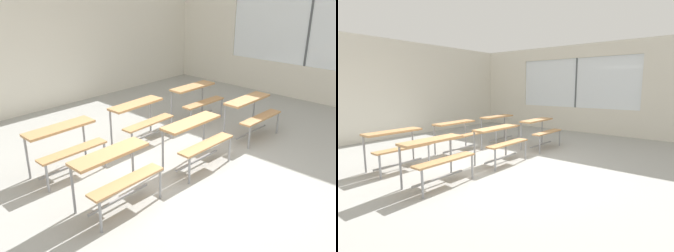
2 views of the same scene
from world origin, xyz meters
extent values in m
cube|color=#9E9E99|center=(0.00, 0.00, -0.03)|extent=(10.00, 9.00, 0.05)
cube|color=silver|center=(0.00, 4.50, 1.50)|extent=(10.00, 0.12, 3.00)
cube|color=silver|center=(5.00, 0.00, 0.42)|extent=(0.12, 9.00, 0.85)
cube|color=silver|center=(5.00, 3.55, 1.70)|extent=(0.12, 1.90, 1.70)
cube|color=white|center=(5.00, 0.50, 1.70)|extent=(0.02, 4.20, 1.70)
cube|color=#4C5156|center=(5.00, 0.50, 1.70)|extent=(0.06, 0.05, 1.70)
cube|color=tan|center=(-1.25, 0.25, 0.72)|extent=(1.10, 0.33, 0.04)
cube|color=tan|center=(-1.24, -0.07, 0.44)|extent=(1.10, 0.23, 0.03)
cylinder|color=gray|center=(-1.75, 0.39, 0.36)|extent=(0.04, 0.04, 0.72)
cylinder|color=gray|center=(-0.75, 0.40, 0.36)|extent=(0.04, 0.04, 0.72)
cylinder|color=gray|center=(-1.74, -0.16, 0.22)|extent=(0.04, 0.04, 0.44)
cylinder|color=gray|center=(-0.74, -0.15, 0.22)|extent=(0.04, 0.04, 0.44)
cube|color=gray|center=(-1.25, 0.11, 0.10)|extent=(1.00, 0.04, 0.03)
cube|color=tan|center=(0.33, 0.22, 0.72)|extent=(1.10, 0.33, 0.04)
cube|color=tan|center=(0.33, -0.10, 0.44)|extent=(1.10, 0.23, 0.03)
cylinder|color=gray|center=(-0.17, 0.37, 0.36)|extent=(0.04, 0.04, 0.72)
cylinder|color=gray|center=(0.83, 0.35, 0.36)|extent=(0.04, 0.04, 0.72)
cylinder|color=gray|center=(-0.17, -0.18, 0.22)|extent=(0.04, 0.04, 0.44)
cylinder|color=gray|center=(0.83, -0.20, 0.22)|extent=(0.04, 0.04, 0.44)
cube|color=gray|center=(0.33, 0.08, 0.10)|extent=(1.00, 0.04, 0.03)
cube|color=tan|center=(1.98, 0.23, 0.72)|extent=(1.11, 0.34, 0.04)
cube|color=tan|center=(1.98, -0.09, 0.44)|extent=(1.10, 0.24, 0.03)
cylinder|color=gray|center=(1.49, 0.38, 0.36)|extent=(0.04, 0.04, 0.72)
cylinder|color=gray|center=(2.49, 0.37, 0.36)|extent=(0.04, 0.04, 0.72)
cylinder|color=gray|center=(1.48, -0.17, 0.22)|extent=(0.04, 0.04, 0.44)
cylinder|color=gray|center=(2.48, -0.18, 0.22)|extent=(0.04, 0.04, 0.44)
cube|color=gray|center=(1.98, 0.09, 0.10)|extent=(1.00, 0.05, 0.03)
cube|color=tan|center=(-1.23, 1.51, 0.72)|extent=(1.10, 0.33, 0.04)
cube|color=tan|center=(-1.23, 1.19, 0.44)|extent=(1.10, 0.23, 0.03)
cylinder|color=gray|center=(-1.73, 1.65, 0.36)|extent=(0.04, 0.04, 0.72)
cylinder|color=gray|center=(-0.73, 1.66, 0.36)|extent=(0.04, 0.04, 0.72)
cylinder|color=gray|center=(-1.73, 1.10, 0.22)|extent=(0.04, 0.04, 0.44)
cylinder|color=gray|center=(-0.73, 1.11, 0.22)|extent=(0.04, 0.04, 0.44)
cube|color=gray|center=(-1.23, 1.37, 0.10)|extent=(1.00, 0.04, 0.03)
cube|color=tan|center=(0.34, 1.55, 0.72)|extent=(1.11, 0.35, 0.04)
cube|color=tan|center=(0.35, 1.23, 0.44)|extent=(1.11, 0.25, 0.03)
cylinder|color=gray|center=(-0.16, 1.67, 0.36)|extent=(0.04, 0.04, 0.72)
cylinder|color=gray|center=(0.84, 1.70, 0.36)|extent=(0.04, 0.04, 0.72)
cylinder|color=gray|center=(-0.14, 1.12, 0.22)|extent=(0.04, 0.04, 0.44)
cylinder|color=gray|center=(0.86, 1.15, 0.22)|extent=(0.04, 0.04, 0.44)
cube|color=gray|center=(0.35, 1.41, 0.10)|extent=(1.00, 0.06, 0.03)
cube|color=tan|center=(1.95, 1.56, 0.72)|extent=(1.11, 0.35, 0.04)
cube|color=tan|center=(1.95, 1.24, 0.44)|extent=(1.11, 0.25, 0.03)
cylinder|color=gray|center=(1.46, 1.71, 0.36)|extent=(0.04, 0.04, 0.72)
cylinder|color=gray|center=(2.46, 1.69, 0.36)|extent=(0.04, 0.04, 0.72)
cylinder|color=gray|center=(1.44, 1.16, 0.22)|extent=(0.04, 0.04, 0.44)
cylinder|color=gray|center=(2.44, 1.14, 0.22)|extent=(0.04, 0.04, 0.44)
cube|color=gray|center=(1.95, 1.42, 0.10)|extent=(1.00, 0.06, 0.03)
camera|label=1|loc=(-3.70, -3.14, 2.75)|focal=38.16mm
camera|label=2|loc=(-3.80, -3.30, 1.60)|focal=28.00mm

